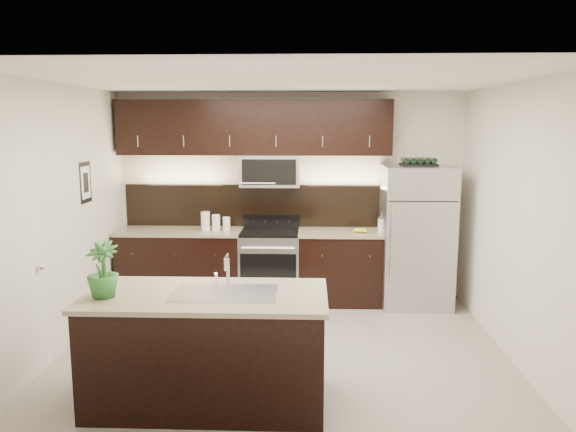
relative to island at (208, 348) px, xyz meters
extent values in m
plane|color=gray|center=(0.57, 1.03, -0.47)|extent=(4.50, 4.50, 0.00)
cube|color=beige|center=(0.57, 3.03, 0.88)|extent=(4.50, 0.02, 2.70)
cube|color=beige|center=(0.57, -0.97, 0.88)|extent=(4.50, 0.02, 2.70)
cube|color=beige|center=(-1.68, 1.03, 0.88)|extent=(0.02, 4.00, 2.70)
cube|color=beige|center=(2.82, 1.03, 0.88)|extent=(0.02, 4.00, 2.70)
cube|color=white|center=(0.57, 1.03, 2.23)|extent=(4.50, 4.00, 0.02)
cube|color=silver|center=(-1.66, 0.23, 0.54)|extent=(0.04, 0.80, 2.02)
sphere|color=silver|center=(-1.63, 0.55, 0.53)|extent=(0.06, 0.06, 0.06)
cube|color=black|center=(-1.66, 1.78, 1.18)|extent=(0.01, 0.32, 0.46)
cube|color=white|center=(-1.66, 1.78, 1.18)|extent=(0.00, 0.24, 0.36)
cube|color=black|center=(-0.84, 2.72, -0.02)|extent=(1.57, 0.62, 0.90)
cube|color=black|center=(1.28, 2.72, -0.02)|extent=(1.16, 0.62, 0.90)
cube|color=#B2B2B7|center=(0.32, 2.72, -0.02)|extent=(0.76, 0.62, 0.90)
cube|color=black|center=(0.32, 2.72, 0.44)|extent=(0.76, 0.60, 0.03)
cube|color=#C1B891|center=(-0.84, 2.72, 0.45)|extent=(1.59, 0.65, 0.04)
cube|color=#C1B891|center=(1.28, 2.72, 0.45)|extent=(1.18, 0.65, 0.04)
cube|color=black|center=(0.12, 3.01, 0.75)|extent=(3.49, 0.02, 0.56)
cube|color=#B2B2B7|center=(0.32, 2.83, 1.23)|extent=(0.76, 0.40, 0.40)
cube|color=black|center=(0.12, 2.86, 1.78)|extent=(3.49, 0.33, 0.70)
cube|color=black|center=(0.00, 0.00, -0.02)|extent=(1.90, 0.90, 0.90)
cube|color=#C1B891|center=(0.00, 0.00, 0.45)|extent=(1.96, 0.96, 0.04)
cube|color=silver|center=(0.15, 0.00, 0.47)|extent=(0.84, 0.50, 0.01)
cylinder|color=silver|center=(0.15, 0.21, 0.59)|extent=(0.03, 0.03, 0.24)
cylinder|color=silver|center=(0.15, 0.14, 0.74)|extent=(0.02, 0.14, 0.02)
cylinder|color=silver|center=(0.15, 0.07, 0.69)|extent=(0.02, 0.02, 0.10)
cube|color=#B2B2B7|center=(2.18, 2.66, 0.42)|extent=(0.86, 0.78, 1.78)
cube|color=black|center=(2.18, 2.66, 1.32)|extent=(0.44, 0.27, 0.03)
cylinder|color=black|center=(2.01, 2.66, 1.38)|extent=(0.07, 0.25, 0.07)
cylinder|color=black|center=(2.10, 2.66, 1.38)|extent=(0.07, 0.25, 0.07)
cylinder|color=black|center=(2.18, 2.66, 1.38)|extent=(0.07, 0.25, 0.07)
cylinder|color=black|center=(2.27, 2.66, 1.38)|extent=(0.07, 0.25, 0.07)
cylinder|color=black|center=(2.35, 2.66, 1.38)|extent=(0.07, 0.25, 0.07)
imported|color=#296628|center=(-0.79, -0.13, 0.69)|extent=(0.26, 0.26, 0.44)
cylinder|color=silver|center=(-0.50, 2.67, 0.59)|extent=(0.11, 0.11, 0.25)
cylinder|color=silver|center=(-0.36, 2.68, 0.57)|extent=(0.10, 0.10, 0.21)
cylinder|color=silver|center=(-0.23, 2.69, 0.56)|extent=(0.09, 0.09, 0.17)
cylinder|color=silver|center=(1.74, 2.67, 0.56)|extent=(0.09, 0.09, 0.17)
cylinder|color=silver|center=(1.74, 2.67, 0.65)|extent=(0.09, 0.09, 0.02)
cylinder|color=silver|center=(1.74, 2.67, 0.69)|extent=(0.01, 0.01, 0.07)
ellipsoid|color=yellow|center=(1.43, 2.64, 0.50)|extent=(0.20, 0.17, 0.05)
camera|label=1|loc=(0.83, -4.35, 1.83)|focal=35.00mm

